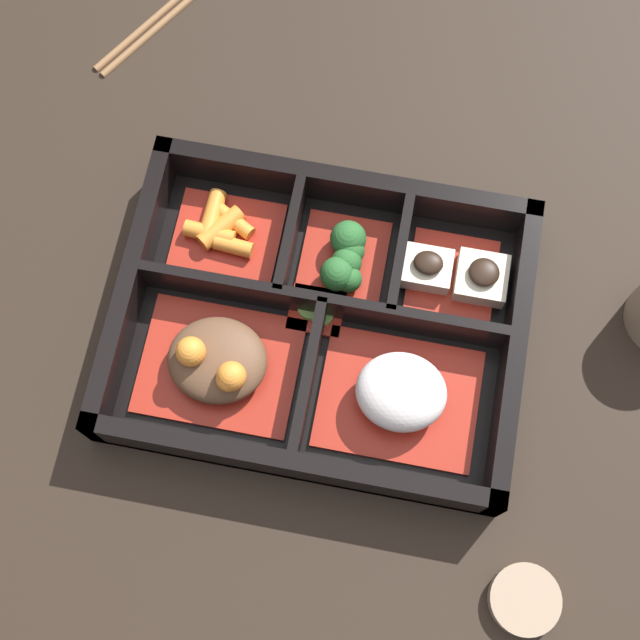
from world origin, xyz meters
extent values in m
plane|color=black|center=(0.00, 0.00, 0.00)|extent=(3.00, 3.00, 0.00)
cube|color=black|center=(0.00, 0.00, 0.01)|extent=(0.32, 0.25, 0.01)
cube|color=black|center=(0.00, -0.12, 0.02)|extent=(0.32, 0.01, 0.05)
cube|color=black|center=(0.00, 0.12, 0.02)|extent=(0.32, 0.01, 0.05)
cube|color=black|center=(-0.15, 0.00, 0.02)|extent=(0.01, 0.25, 0.05)
cube|color=black|center=(0.15, 0.00, 0.02)|extent=(0.01, 0.25, 0.05)
cube|color=black|center=(0.00, -0.01, 0.02)|extent=(0.29, 0.01, 0.05)
cube|color=black|center=(-0.05, -0.06, 0.02)|extent=(0.01, 0.10, 0.05)
cube|color=black|center=(0.04, -0.06, 0.02)|extent=(0.01, 0.10, 0.05)
cube|color=black|center=(0.00, 0.05, 0.02)|extent=(0.01, 0.12, 0.05)
cube|color=maroon|center=(-0.07, 0.05, 0.01)|extent=(0.13, 0.10, 0.01)
ellipsoid|color=silver|center=(-0.07, 0.05, 0.04)|extent=(0.07, 0.06, 0.04)
cube|color=maroon|center=(0.07, 0.05, 0.01)|extent=(0.13, 0.10, 0.01)
ellipsoid|color=brown|center=(0.07, 0.05, 0.03)|extent=(0.08, 0.07, 0.03)
sphere|color=orange|center=(0.06, 0.07, 0.05)|extent=(0.02, 0.02, 0.02)
sphere|color=orange|center=(0.06, 0.06, 0.05)|extent=(0.02, 0.02, 0.02)
sphere|color=orange|center=(0.09, 0.05, 0.05)|extent=(0.02, 0.02, 0.02)
cube|color=maroon|center=(-0.10, -0.06, 0.01)|extent=(0.07, 0.08, 0.01)
cube|color=beige|center=(-0.12, -0.06, 0.02)|extent=(0.04, 0.04, 0.02)
ellipsoid|color=black|center=(-0.12, -0.06, 0.04)|extent=(0.02, 0.02, 0.01)
cube|color=beige|center=(-0.08, -0.06, 0.02)|extent=(0.04, 0.03, 0.02)
ellipsoid|color=black|center=(-0.08, -0.06, 0.04)|extent=(0.02, 0.02, 0.01)
cube|color=maroon|center=(-0.01, -0.06, 0.01)|extent=(0.07, 0.08, 0.01)
sphere|color=#265B28|center=(-0.01, -0.04, 0.03)|extent=(0.03, 0.03, 0.03)
sphere|color=#265B28|center=(-0.01, -0.06, 0.03)|extent=(0.02, 0.02, 0.02)
sphere|color=#265B28|center=(-0.02, -0.04, 0.03)|extent=(0.02, 0.02, 0.02)
sphere|color=#265B28|center=(-0.01, -0.07, 0.03)|extent=(0.03, 0.03, 0.03)
sphere|color=#265B28|center=(-0.01, -0.05, 0.03)|extent=(0.03, 0.03, 0.03)
sphere|color=#265B28|center=(-0.01, -0.05, 0.03)|extent=(0.02, 0.02, 0.02)
cube|color=maroon|center=(0.09, -0.06, 0.01)|extent=(0.09, 0.08, 0.01)
cylinder|color=orange|center=(0.11, -0.07, 0.02)|extent=(0.02, 0.04, 0.01)
cylinder|color=orange|center=(0.10, -0.06, 0.02)|extent=(0.04, 0.04, 0.02)
cylinder|color=orange|center=(0.09, -0.07, 0.02)|extent=(0.04, 0.03, 0.01)
cylinder|color=orange|center=(0.10, -0.06, 0.02)|extent=(0.04, 0.02, 0.01)
cylinder|color=orange|center=(0.08, -0.05, 0.02)|extent=(0.03, 0.02, 0.01)
cube|color=maroon|center=(0.01, -0.01, 0.01)|extent=(0.04, 0.04, 0.01)
cylinder|color=#75A84C|center=(0.01, -0.01, 0.02)|extent=(0.02, 0.02, 0.01)
cylinder|color=#75A84C|center=(0.00, -0.02, 0.02)|extent=(0.02, 0.02, 0.00)
cylinder|color=#75A84C|center=(0.00, -0.01, 0.02)|extent=(0.02, 0.02, 0.00)
cylinder|color=#75A84C|center=(0.01, -0.01, 0.02)|extent=(0.02, 0.02, 0.01)
cylinder|color=brown|center=(0.18, -0.29, 0.00)|extent=(0.12, 0.19, 0.01)
cylinder|color=gray|center=(-0.19, 0.18, 0.01)|extent=(0.05, 0.05, 0.01)
cylinder|color=black|center=(-0.19, 0.18, 0.01)|extent=(0.04, 0.04, 0.00)
camera|label=1|loc=(-0.04, 0.22, 0.70)|focal=50.00mm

